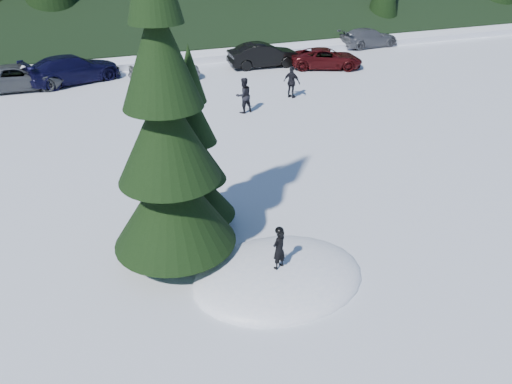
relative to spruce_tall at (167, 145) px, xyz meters
name	(u,v)px	position (x,y,z in m)	size (l,w,h in m)	color
ground	(278,278)	(2.20, -1.80, -3.32)	(200.00, 200.00, 0.00)	white
snow_mound	(278,278)	(2.20, -1.80, -3.32)	(4.48, 3.52, 0.96)	white
spruce_tall	(167,145)	(0.00, 0.00, 0.00)	(3.20, 3.20, 8.60)	black
spruce_short	(195,162)	(1.00, 1.40, -1.22)	(2.20, 2.20, 5.37)	black
child_skier	(279,249)	(2.12, -1.97, -2.29)	(0.40, 0.26, 1.10)	black
adult_0	(244,95)	(5.79, 10.45, -2.48)	(0.82, 0.64, 1.68)	black
adult_1	(292,82)	(8.90, 11.70, -2.50)	(0.96, 0.40, 1.63)	black
car_2	(20,77)	(-4.18, 18.46, -2.65)	(2.22, 4.82, 1.34)	#494C50
car_3	(73,69)	(-1.41, 18.81, -2.55)	(2.16, 5.32, 1.54)	black
car_4	(165,69)	(3.49, 17.24, -2.64)	(1.62, 4.01, 1.37)	gray
car_5	(264,55)	(9.97, 18.08, -2.58)	(1.56, 4.48, 1.48)	black
car_6	(327,58)	(13.49, 16.36, -2.71)	(2.02, 4.39, 1.22)	#3D0B0D
car_7	(369,38)	(19.30, 20.64, -2.66)	(1.85, 4.55, 1.32)	#55575D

